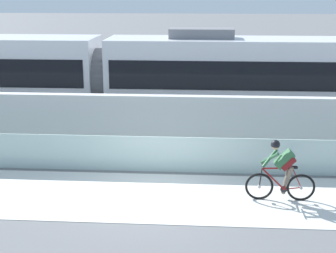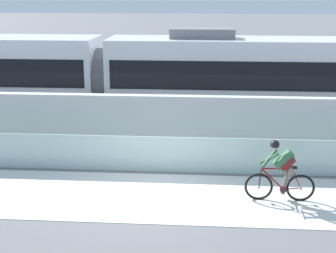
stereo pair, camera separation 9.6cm
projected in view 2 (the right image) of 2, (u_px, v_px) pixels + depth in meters
The scene contains 8 objects.
ground_plane at pixel (152, 196), 12.94m from camera, with size 200.00×200.00×0.00m, color slate.
bike_path_deck at pixel (152, 196), 12.94m from camera, with size 32.00×3.20×0.01m, color silver.
glass_parapet at pixel (159, 154), 14.58m from camera, with size 32.00×0.05×1.07m, color #ADC6C1.
concrete_barrier_wall at pixel (164, 124), 16.19m from camera, with size 32.00×0.36×1.92m, color silver.
tram_rail_near at pixel (170, 131), 18.83m from camera, with size 32.00×0.08×0.01m, color #595654.
tram_rail_far at pixel (172, 122), 20.21m from camera, with size 32.00×0.08×0.01m, color #595654.
tram at pixel (104, 78), 19.21m from camera, with size 22.56×2.54×3.81m.
cyclist_on_bike at pixel (281, 172), 12.49m from camera, with size 1.77×0.58×1.61m.
Camera 2 is at (1.31, -11.92, 5.23)m, focal length 53.06 mm.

